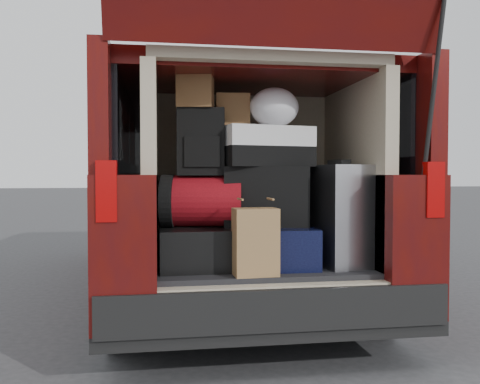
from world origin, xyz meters
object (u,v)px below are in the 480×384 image
at_px(backpack, 201,142).
at_px(silver_roller, 339,215).
at_px(red_duffel, 202,201).
at_px(black_soft_case, 265,196).
at_px(twotone_duffel, 266,147).
at_px(navy_hardshell, 274,246).
at_px(black_hardshell, 196,246).
at_px(kraft_bag, 255,242).

bearing_deg(backpack, silver_roller, 0.42).
xyz_separation_m(red_duffel, black_soft_case, (0.38, -0.01, 0.03)).
height_order(black_soft_case, twotone_duffel, twotone_duffel).
bearing_deg(backpack, twotone_duffel, 8.35).
relative_size(navy_hardshell, black_soft_case, 1.08).
bearing_deg(silver_roller, black_hardshell, 164.35).
relative_size(silver_roller, red_duffel, 1.29).
height_order(black_hardshell, silver_roller, silver_roller).
xyz_separation_m(navy_hardshell, red_duffel, (-0.44, 0.05, 0.27)).
bearing_deg(black_soft_case, red_duffel, -175.04).
height_order(kraft_bag, backpack, backpack).
bearing_deg(black_hardshell, silver_roller, -8.75).
height_order(red_duffel, backpack, backpack).
xyz_separation_m(red_duffel, twotone_duffel, (0.40, 0.00, 0.33)).
bearing_deg(silver_roller, kraft_bag, -165.53).
bearing_deg(red_duffel, kraft_bag, -42.87).
bearing_deg(navy_hardshell, backpack, 175.91).
distance_m(navy_hardshell, twotone_duffel, 0.61).
relative_size(black_soft_case, twotone_duffel, 0.93).
xyz_separation_m(red_duffel, backpack, (-0.00, -0.00, 0.35)).
bearing_deg(backpack, navy_hardshell, 2.30).
distance_m(silver_roller, kraft_bag, 0.61).
relative_size(red_duffel, twotone_duffel, 0.87).
relative_size(black_hardshell, red_duffel, 1.26).
xyz_separation_m(black_hardshell, backpack, (0.04, -0.01, 0.63)).
bearing_deg(silver_roller, backpack, 165.01).
relative_size(navy_hardshell, red_duffel, 1.15).
xyz_separation_m(kraft_bag, black_soft_case, (0.12, 0.33, 0.23)).
xyz_separation_m(silver_roller, black_soft_case, (-0.44, 0.10, 0.11)).
bearing_deg(silver_roller, black_soft_case, 159.53).
distance_m(red_duffel, backpack, 0.35).
bearing_deg(red_duffel, twotone_duffel, 8.87).
bearing_deg(backpack, red_duffel, 71.98).
bearing_deg(black_hardshell, twotone_duffel, -2.15).
bearing_deg(twotone_duffel, backpack, 169.01).
bearing_deg(black_soft_case, backpack, -174.45).
relative_size(kraft_bag, backpack, 0.93).
height_order(navy_hardshell, backpack, backpack).
distance_m(silver_roller, black_soft_case, 0.46).
xyz_separation_m(navy_hardshell, kraft_bag, (-0.17, -0.29, 0.07)).
height_order(navy_hardshell, kraft_bag, kraft_bag).
bearing_deg(kraft_bag, black_hardshell, 128.02).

